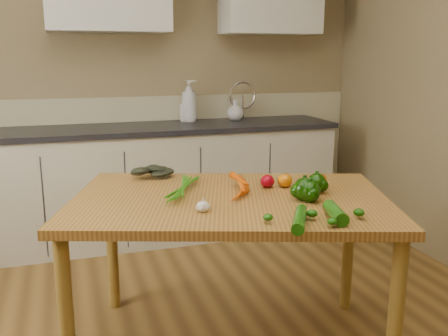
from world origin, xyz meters
TOP-DOWN VIEW (x-y plane):
  - room at (0.00, 0.17)m, footprint 4.04×5.04m
  - counter_run at (0.21, 2.19)m, footprint 2.84×0.64m
  - table at (0.25, 0.51)m, footprint 1.69×1.36m
  - soap_bottle_a at (0.51, 2.34)m, footprint 0.16×0.16m
  - soap_bottle_b at (0.49, 2.35)m, footprint 0.13×0.13m
  - soap_bottle_c at (0.89, 2.29)m, footprint 0.19×0.19m
  - carrot_bunch at (0.23, 0.59)m, footprint 0.32×0.28m
  - leafy_greens at (-0.04, 0.96)m, footprint 0.21×0.19m
  - garlic_bulb at (0.06, 0.33)m, footprint 0.06×0.06m
  - pepper_a at (0.55, 0.35)m, footprint 0.10×0.10m
  - pepper_b at (0.66, 0.44)m, footprint 0.09×0.09m
  - pepper_c at (0.56, 0.32)m, footprint 0.10×0.10m
  - tomato_a at (0.48, 0.61)m, footprint 0.07×0.07m
  - tomato_b at (0.56, 0.59)m, footprint 0.07×0.07m
  - tomato_c at (0.73, 0.54)m, footprint 0.07×0.07m
  - zucchini_a at (0.54, 0.06)m, footprint 0.10×0.20m
  - zucchini_b at (0.37, 0.05)m, footprint 0.17×0.24m

SIDE VIEW (x-z plane):
  - counter_run at x=0.21m, z-range -0.11..1.03m
  - table at x=0.25m, z-range 0.31..1.09m
  - garlic_bulb at x=0.06m, z-range 0.78..0.83m
  - zucchini_b at x=0.37m, z-range 0.78..0.83m
  - zucchini_a at x=0.54m, z-range 0.78..0.84m
  - tomato_a at x=0.48m, z-range 0.78..0.85m
  - tomato_c at x=0.73m, z-range 0.78..0.85m
  - tomato_b at x=0.56m, z-range 0.78..0.85m
  - carrot_bunch at x=0.23m, z-range 0.78..0.86m
  - pepper_b at x=0.66m, z-range 0.78..0.88m
  - pepper_c at x=0.56m, z-range 0.78..0.88m
  - pepper_a at x=0.55m, z-range 0.78..0.89m
  - leafy_greens at x=-0.04m, z-range 0.78..0.89m
  - soap_bottle_c at x=0.89m, z-range 0.90..1.07m
  - soap_bottle_b at x=0.49m, z-range 0.90..1.12m
  - soap_bottle_a at x=0.51m, z-range 0.90..1.24m
  - room at x=0.00m, z-range -0.07..2.57m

